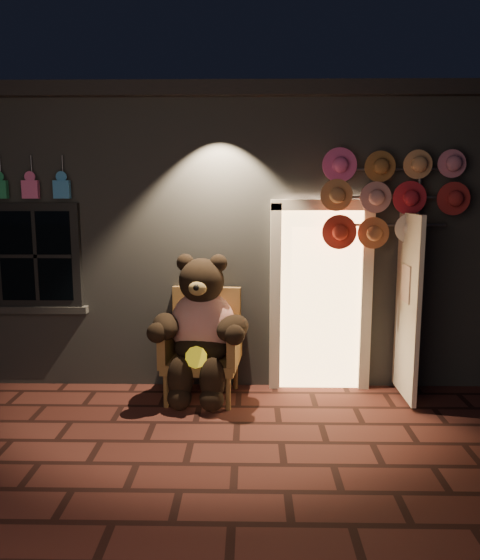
{
  "coord_description": "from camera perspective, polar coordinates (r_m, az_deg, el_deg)",
  "views": [
    {
      "loc": [
        0.54,
        -4.71,
        2.29
      ],
      "look_at": [
        0.43,
        1.0,
        1.35
      ],
      "focal_mm": 35.0,
      "sensor_mm": 36.0,
      "label": 1
    }
  ],
  "objects": [
    {
      "name": "ground",
      "position": [
        5.27,
        -5.15,
        -16.48
      ],
      "size": [
        60.0,
        60.0,
        0.0
      ],
      "primitive_type": "plane",
      "color": "#4C231D",
      "rests_on": "ground"
    },
    {
      "name": "hat_rack",
      "position": [
        6.18,
        15.48,
        8.34
      ],
      "size": [
        1.55,
        0.22,
        2.74
      ],
      "color": "#59595E",
      "rests_on": "ground"
    },
    {
      "name": "wicker_armchair",
      "position": [
        6.16,
        -3.85,
        -6.62
      ],
      "size": [
        0.89,
        0.82,
        1.2
      ],
      "rotation": [
        0.0,
        0.0,
        -0.1
      ],
      "color": "brown",
      "rests_on": "ground"
    },
    {
      "name": "teddy_bear",
      "position": [
        5.96,
        -4.08,
        -5.05
      ],
      "size": [
        1.15,
        0.94,
        1.59
      ],
      "rotation": [
        0.0,
        0.0,
        -0.1
      ],
      "color": "#B42513",
      "rests_on": "ground"
    },
    {
      "name": "shop_building",
      "position": [
        8.73,
        -2.49,
        5.71
      ],
      "size": [
        7.3,
        5.95,
        3.51
      ],
      "color": "slate",
      "rests_on": "ground"
    }
  ]
}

